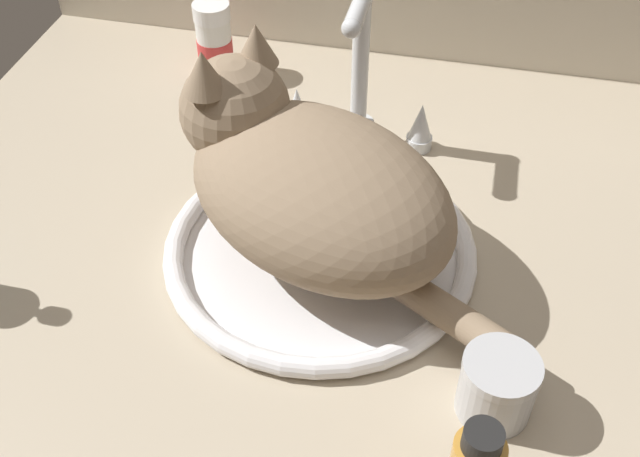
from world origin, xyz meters
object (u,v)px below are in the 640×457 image
Objects in this scene: faucet at (358,91)px; pill_bottle at (214,40)px; metal_jar at (497,386)px; cat at (302,177)px; sink_basin at (320,250)px.

faucet reaches higher than pill_bottle.
metal_jar is 62.31cm from pill_bottle.
metal_jar is at bearing -37.42° from cat.
metal_jar is at bearing -38.13° from sink_basin.
metal_jar is at bearing -48.87° from pill_bottle.
faucet is 19.34cm from cat.
faucet is 0.51× the size of cat.
cat is at bearing 142.58° from metal_jar.
pill_bottle is (-22.00, 11.71, -2.78)cm from faucet.
sink_basin is at bearing -55.52° from pill_bottle.
cat is 3.94× the size of pill_bottle.
sink_basin is 8.88cm from cat.
metal_jar is (18.98, -14.90, 2.31)cm from sink_basin.
sink_basin is 0.83× the size of cat.
faucet is at bearing 83.87° from cat.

